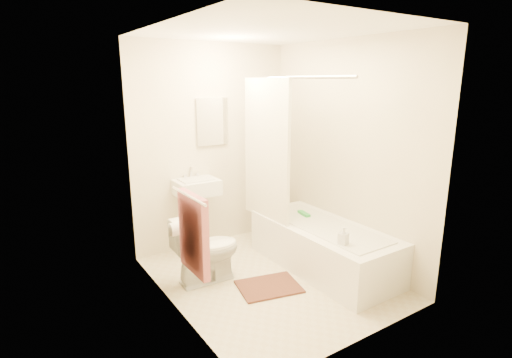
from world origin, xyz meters
TOP-DOWN VIEW (x-y plane):
  - floor at (0.00, 0.00)m, footprint 2.40×2.40m
  - ceiling at (0.00, 0.00)m, footprint 2.40×2.40m
  - wall_back at (0.00, 1.20)m, footprint 2.00×0.02m
  - wall_left at (-1.00, 0.00)m, footprint 0.02×2.40m
  - wall_right at (1.00, 0.00)m, footprint 0.02×2.40m
  - mirror at (0.00, 1.18)m, footprint 0.40×0.03m
  - curtain_rod at (0.30, 0.10)m, footprint 0.03×1.70m
  - shower_curtain at (0.30, 0.50)m, footprint 0.04×0.80m
  - towel_bar at (-0.96, -0.25)m, footprint 0.02×0.60m
  - towel at (-0.93, -0.25)m, footprint 0.06×0.45m
  - toilet_paper at (-0.93, 0.12)m, footprint 0.11×0.12m
  - toilet at (-0.54, 0.32)m, footprint 0.69×0.40m
  - sink at (-0.30, 1.06)m, footprint 0.49×0.40m
  - bathtub at (0.63, -0.10)m, footprint 0.74×1.68m
  - bath_mat at (-0.11, -0.14)m, footprint 0.67×0.56m
  - soap_bottle at (0.43, -0.57)m, footprint 0.10×0.10m
  - scrub_brush at (0.67, 0.27)m, footprint 0.09×0.20m

SIDE VIEW (x-z plane):
  - floor at x=0.00m, z-range 0.00..0.00m
  - bath_mat at x=-0.11m, z-range 0.00..0.02m
  - bathtub at x=0.63m, z-range 0.00..0.47m
  - toilet at x=-0.54m, z-range 0.00..0.66m
  - sink at x=-0.30m, z-range 0.00..0.95m
  - scrub_brush at x=0.67m, z-range 0.47..0.51m
  - soap_bottle at x=0.43m, z-range 0.47..0.65m
  - toilet_paper at x=-0.93m, z-range 0.64..0.76m
  - towel at x=-0.93m, z-range 0.45..1.11m
  - towel_bar at x=-0.96m, z-range 1.09..1.11m
  - wall_back at x=0.00m, z-range 0.00..2.40m
  - wall_left at x=-1.00m, z-range 0.00..2.40m
  - wall_right at x=1.00m, z-range 0.00..2.40m
  - shower_curtain at x=0.30m, z-range 0.44..2.00m
  - mirror at x=0.00m, z-range 1.23..1.77m
  - curtain_rod at x=0.30m, z-range 1.98..2.02m
  - ceiling at x=0.00m, z-range 2.40..2.40m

